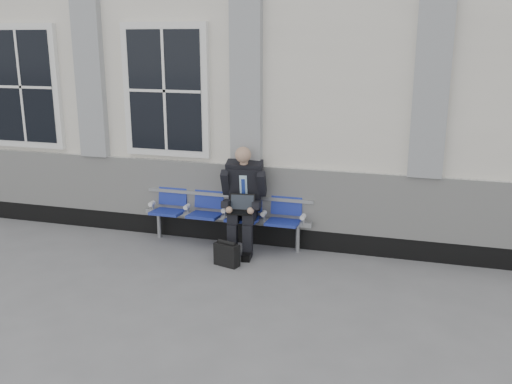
% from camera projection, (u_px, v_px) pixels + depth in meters
% --- Properties ---
extents(ground, '(70.00, 70.00, 0.00)m').
position_uv_depth(ground, '(103.00, 266.00, 7.74)').
color(ground, slate).
rests_on(ground, ground).
extents(station_building, '(14.40, 4.40, 4.49)m').
position_uv_depth(station_building, '(195.00, 82.00, 10.38)').
color(station_building, white).
rests_on(station_building, ground).
extents(bench, '(2.60, 0.47, 0.91)m').
position_uv_depth(bench, '(226.00, 209.00, 8.46)').
color(bench, '#9EA0A3').
rests_on(bench, ground).
extents(businessman, '(0.67, 0.90, 1.53)m').
position_uv_depth(businessman, '(243.00, 196.00, 8.18)').
color(businessman, black).
rests_on(businessman, ground).
extents(briefcase, '(0.37, 0.24, 0.36)m').
position_uv_depth(briefcase, '(227.00, 254.00, 7.73)').
color(briefcase, black).
rests_on(briefcase, ground).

